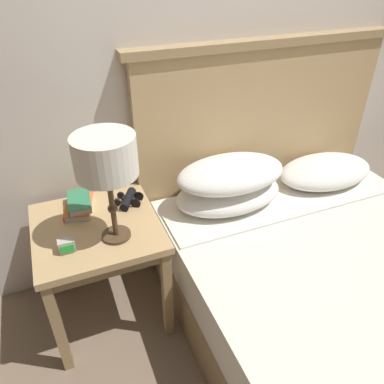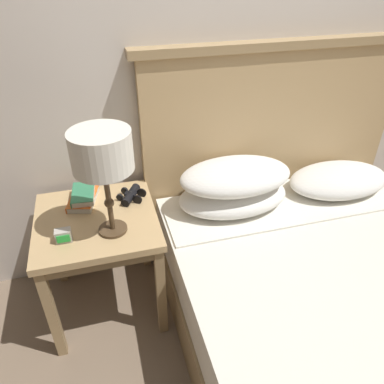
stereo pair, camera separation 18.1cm
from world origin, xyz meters
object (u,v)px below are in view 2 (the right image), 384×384
Objects in this scene: book_stacked_on_top at (83,194)px; alarm_clock at (63,236)px; nightstand at (98,231)px; bed at (334,299)px; binoculars_pair at (131,195)px; table_lamp at (102,154)px; book_on_nightstand at (83,199)px.

book_stacked_on_top is 2.90× the size of alarm_clock.
bed reaches higher than nightstand.
binoculars_pair is (0.24, -0.04, -0.02)m from book_stacked_on_top.
table_lamp is at bearing 156.62° from bed.
binoculars_pair is at bearing 32.37° from nightstand.
bed reaches higher than table_lamp.
table_lamp reaches higher than book_stacked_on_top.
book_stacked_on_top reaches higher than nightstand.
binoculars_pair reaches higher than nightstand.
binoculars_pair is at bearing 142.37° from bed.
nightstand is 0.50m from table_lamp.
nightstand is at bearing -72.43° from book_stacked_on_top.
alarm_clock is (-0.22, -0.02, -0.37)m from table_lamp.
table_lamp is at bearing -65.27° from book_on_nightstand.
bed is (1.03, -0.53, -0.22)m from nightstand.
alarm_clock reaches higher than book_on_nightstand.
alarm_clock is (-0.14, -0.14, 0.11)m from nightstand.
bed is at bearing -27.24° from nightstand.
nightstand is at bearing 121.91° from table_lamp.
book_on_nightstand is 0.03m from book_stacked_on_top.
table_lamp is (-0.96, 0.42, 0.70)m from bed.
binoculars_pair is at bearing 63.90° from table_lamp.
binoculars_pair is (0.19, 0.12, 0.10)m from nightstand.
table_lamp is 0.49m from book_on_nightstand.
book_on_nightstand is 1.17× the size of book_stacked_on_top.
book_stacked_on_top is at bearing 171.62° from binoculars_pair.
book_stacked_on_top reaches higher than book_on_nightstand.
nightstand is at bearing -71.18° from book_on_nightstand.
bed is 11.96× the size of binoculars_pair.
bed reaches higher than alarm_clock.
nightstand is 0.19m from book_on_nightstand.
table_lamp reaches higher than alarm_clock.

